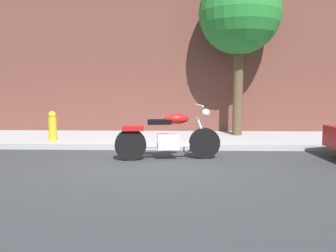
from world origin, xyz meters
TOP-DOWN VIEW (x-y plane):
  - ground_plane at (0.00, 0.00)m, footprint 60.00×60.00m
  - sidewalk at (0.00, 2.87)m, footprint 18.22×2.56m
  - motorcycle at (0.28, 0.58)m, footprint 2.21×0.71m
  - street_tree at (2.18, 3.32)m, footprint 2.27×2.27m
  - fire_hydrant at (-2.71, 2.06)m, footprint 0.20×0.20m

SIDE VIEW (x-z plane):
  - ground_plane at x=0.00m, z-range 0.00..0.00m
  - sidewalk at x=0.00m, z-range 0.00..0.14m
  - fire_hydrant at x=-2.71m, z-range 0.00..0.91m
  - motorcycle at x=0.28m, z-range -0.11..1.04m
  - street_tree at x=2.18m, z-range 1.16..5.83m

